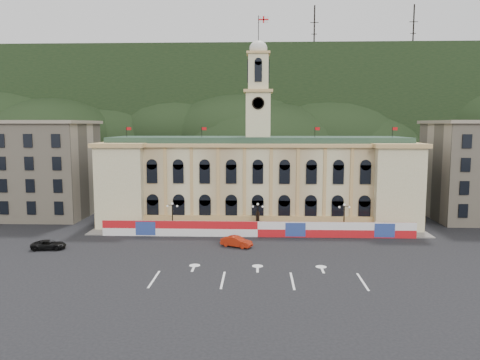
{
  "coord_description": "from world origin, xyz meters",
  "views": [
    {
      "loc": [
        -0.05,
        -58.02,
        17.82
      ],
      "look_at": [
        -2.92,
        18.0,
        8.78
      ],
      "focal_mm": 35.0,
      "sensor_mm": 36.0,
      "label": 1
    }
  ],
  "objects_px": {
    "statue": "(258,226)",
    "black_suv": "(49,245)",
    "lamp_center": "(258,216)",
    "red_sedan": "(236,242)"
  },
  "relations": [
    {
      "from": "black_suv",
      "to": "statue",
      "type": "bearing_deg",
      "value": -76.4
    },
    {
      "from": "statue",
      "to": "black_suv",
      "type": "relative_size",
      "value": 0.74
    },
    {
      "from": "red_sedan",
      "to": "black_suv",
      "type": "height_order",
      "value": "red_sedan"
    },
    {
      "from": "red_sedan",
      "to": "black_suv",
      "type": "distance_m",
      "value": 27.02
    },
    {
      "from": "statue",
      "to": "lamp_center",
      "type": "relative_size",
      "value": 0.72
    },
    {
      "from": "statue",
      "to": "black_suv",
      "type": "xyz_separation_m",
      "value": [
        -30.0,
        -11.58,
        -0.52
      ]
    },
    {
      "from": "statue",
      "to": "red_sedan",
      "type": "bearing_deg",
      "value": -108.64
    },
    {
      "from": "lamp_center",
      "to": "black_suv",
      "type": "bearing_deg",
      "value": -160.57
    },
    {
      "from": "red_sedan",
      "to": "statue",
      "type": "bearing_deg",
      "value": 5.91
    },
    {
      "from": "red_sedan",
      "to": "lamp_center",
      "type": "bearing_deg",
      "value": 3.81
    }
  ]
}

